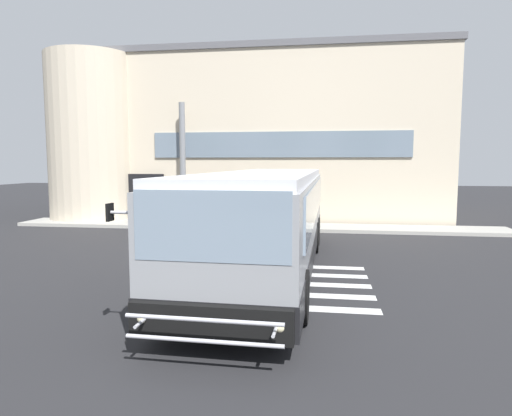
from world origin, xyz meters
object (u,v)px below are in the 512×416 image
(entry_support_column, at_px, (183,163))
(safety_bollard_yellow, at_px, (292,222))
(passenger_by_doorway, at_px, (210,204))
(passenger_at_curb_edge, at_px, (228,203))
(bus_main_foreground, at_px, (267,222))
(passenger_near_column, at_px, (197,203))

(entry_support_column, xyz_separation_m, safety_bollard_yellow, (5.30, -1.80, -2.50))
(entry_support_column, relative_size, passenger_by_doorway, 3.35)
(passenger_by_doorway, height_order, passenger_at_curb_edge, same)
(bus_main_foreground, xyz_separation_m, passenger_at_curb_edge, (-2.80, 7.90, -0.26))
(passenger_by_doorway, xyz_separation_m, safety_bollard_yellow, (3.78, -0.96, -0.63))
(passenger_near_column, bearing_deg, passenger_at_curb_edge, 4.43)
(bus_main_foreground, distance_m, passenger_at_curb_edge, 8.39)
(bus_main_foreground, bearing_deg, entry_support_column, 121.31)
(bus_main_foreground, xyz_separation_m, passenger_by_doorway, (-3.52, 7.44, -0.26))
(passenger_by_doorway, bearing_deg, passenger_at_curb_edge, 33.01)
(passenger_by_doorway, bearing_deg, passenger_near_column, 154.04)
(passenger_by_doorway, bearing_deg, entry_support_column, 151.06)
(entry_support_column, relative_size, safety_bollard_yellow, 6.23)
(entry_support_column, relative_size, passenger_near_column, 3.35)
(safety_bollard_yellow, bearing_deg, passenger_at_curb_edge, 154.96)
(entry_support_column, distance_m, passenger_by_doorway, 2.55)
(bus_main_foreground, bearing_deg, passenger_near_column, 118.60)
(passenger_near_column, xyz_separation_m, passenger_by_doorway, (0.73, -0.36, -0.03))
(safety_bollard_yellow, bearing_deg, passenger_near_column, 163.72)
(passenger_near_column, height_order, passenger_by_doorway, same)
(bus_main_foreground, height_order, safety_bollard_yellow, bus_main_foreground)
(passenger_at_curb_edge, bearing_deg, bus_main_foreground, -70.51)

